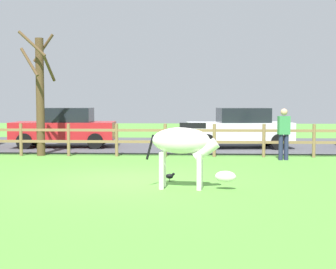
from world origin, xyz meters
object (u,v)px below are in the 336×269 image
object	(u,v)px
zebra	(185,146)
parked_car_red	(65,127)
crow_on_grass	(170,176)
parked_car_white	(240,128)
visitor_left_of_tree	(284,132)
bare_tree	(40,92)

from	to	relation	value
zebra	parked_car_red	world-z (taller)	parked_car_red
zebra	crow_on_grass	size ratio (longest dim) A/B	9.00
crow_on_grass	parked_car_red	xyz separation A→B (m)	(-4.57, 7.90, 0.72)
crow_on_grass	parked_car_white	bearing A→B (deg)	73.42
zebra	crow_on_grass	distance (m)	1.30
visitor_left_of_tree	crow_on_grass	bearing A→B (deg)	-128.02
bare_tree	crow_on_grass	size ratio (longest dim) A/B	19.62
bare_tree	visitor_left_of_tree	bearing A→B (deg)	-6.09
visitor_left_of_tree	zebra	bearing A→B (deg)	-119.81
zebra	visitor_left_of_tree	xyz separation A→B (m)	(3.04, 5.31, -0.02)
bare_tree	crow_on_grass	distance (m)	7.32
parked_car_white	visitor_left_of_tree	xyz separation A→B (m)	(1.05, -3.56, 0.06)
parked_car_red	parked_car_white	bearing A→B (deg)	0.08
crow_on_grass	zebra	bearing A→B (deg)	-69.19
visitor_left_of_tree	parked_car_red	bearing A→B (deg)	156.01
parked_car_white	zebra	bearing A→B (deg)	-102.66
zebra	parked_car_red	bearing A→B (deg)	119.11
bare_tree	visitor_left_of_tree	xyz separation A→B (m)	(8.11, -0.87, -1.28)
bare_tree	parked_car_red	world-z (taller)	bare_tree
zebra	parked_car_white	bearing A→B (deg)	77.34
parked_car_white	visitor_left_of_tree	world-z (taller)	visitor_left_of_tree
bare_tree	crow_on_grass	bearing A→B (deg)	-47.97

